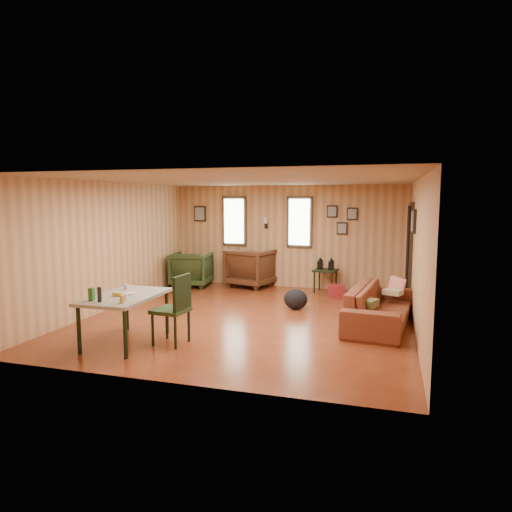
{
  "coord_description": "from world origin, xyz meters",
  "views": [
    {
      "loc": [
        2.32,
        -7.49,
        2.08
      ],
      "look_at": [
        0.0,
        0.4,
        1.05
      ],
      "focal_mm": 32.0,
      "sensor_mm": 36.0,
      "label": 1
    }
  ],
  "objects": [
    {
      "name": "sofa_pillows",
      "position": [
        2.22,
        0.22,
        0.49
      ],
      "size": [
        0.88,
        1.56,
        0.32
      ],
      "rotation": [
        0.0,
        0.0,
        -0.38
      ],
      "color": "brown",
      "rests_on": "sofa"
    },
    {
      "name": "recliner_green",
      "position": [
        -2.2,
        2.41,
        0.45
      ],
      "size": [
        0.98,
        0.93,
        0.9
      ],
      "primitive_type": "imported",
      "rotation": [
        0.0,
        0.0,
        -3.01
      ],
      "color": "#243317",
      "rests_on": "ground"
    },
    {
      "name": "recliner_brown",
      "position": [
        -0.81,
        2.79,
        0.51
      ],
      "size": [
        1.2,
        1.15,
        1.01
      ],
      "primitive_type": "imported",
      "rotation": [
        0.0,
        0.0,
        2.87
      ],
      "color": "#472715",
      "rests_on": "ground"
    },
    {
      "name": "sofa",
      "position": [
        2.21,
        0.14,
        0.44
      ],
      "size": [
        0.91,
        2.29,
        0.87
      ],
      "primitive_type": "imported",
      "rotation": [
        0.0,
        0.0,
        1.45
      ],
      "color": "brown",
      "rests_on": "ground"
    },
    {
      "name": "end_table",
      "position": [
        -1.06,
        2.88,
        0.35
      ],
      "size": [
        0.62,
        0.59,
        0.62
      ],
      "rotation": [
        0.0,
        0.0,
        -0.37
      ],
      "color": "black",
      "rests_on": "ground"
    },
    {
      "name": "room",
      "position": [
        0.17,
        0.27,
        1.21
      ],
      "size": [
        5.54,
        6.04,
        2.44
      ],
      "color": "brown",
      "rests_on": "ground"
    },
    {
      "name": "dining_table",
      "position": [
        -1.3,
        -1.86,
        0.64
      ],
      "size": [
        0.86,
        1.4,
        0.91
      ],
      "rotation": [
        0.0,
        0.0,
        0.02
      ],
      "color": "gray",
      "rests_on": "ground"
    },
    {
      "name": "side_table",
      "position": [
        0.97,
        2.64,
        0.53
      ],
      "size": [
        0.56,
        0.56,
        0.79
      ],
      "rotation": [
        0.0,
        0.0,
        -0.14
      ],
      "color": "black",
      "rests_on": "ground"
    },
    {
      "name": "cooler",
      "position": [
        1.28,
        2.16,
        0.13
      ],
      "size": [
        0.4,
        0.3,
        0.26
      ],
      "rotation": [
        0.0,
        0.0,
        0.11
      ],
      "color": "maroon",
      "rests_on": "ground"
    },
    {
      "name": "dining_chair",
      "position": [
        -0.58,
        -1.71,
        0.57
      ],
      "size": [
        0.5,
        0.5,
        1.02
      ],
      "rotation": [
        0.0,
        0.0,
        -0.09
      ],
      "color": "#243317",
      "rests_on": "ground"
    },
    {
      "name": "backpack",
      "position": [
        0.65,
        0.84,
        0.19
      ],
      "size": [
        0.48,
        0.38,
        0.39
      ],
      "rotation": [
        0.0,
        0.0,
        -0.1
      ],
      "color": "black",
      "rests_on": "ground"
    }
  ]
}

